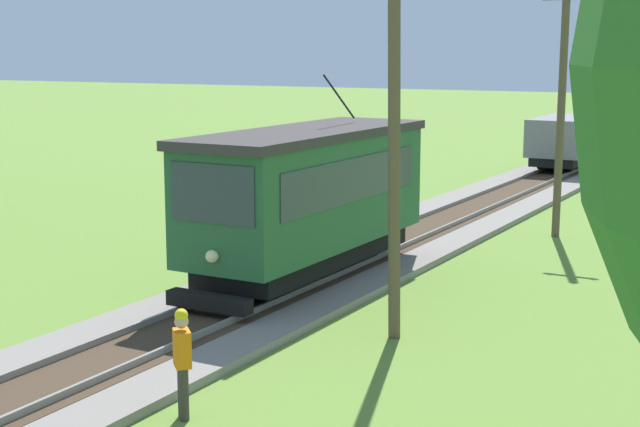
% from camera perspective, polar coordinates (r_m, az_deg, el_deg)
% --- Properties ---
extents(red_tram, '(2.60, 8.54, 4.79)m').
position_cam_1_polar(red_tram, '(23.05, -0.73, 1.09)').
color(red_tram, '#235633').
rests_on(red_tram, rail_right).
extents(freight_car, '(2.40, 5.20, 2.31)m').
position_cam_1_polar(freight_car, '(45.51, 14.62, 4.32)').
color(freight_car, slate).
rests_on(freight_car, rail_right).
extents(utility_pole_near_tram, '(1.40, 0.51, 8.26)m').
position_cam_1_polar(utility_pole_near_tram, '(18.25, 4.52, 5.18)').
color(utility_pole_near_tram, brown).
rests_on(utility_pole_near_tram, ground).
extents(utility_pole_mid, '(1.40, 0.36, 8.22)m').
position_cam_1_polar(utility_pole_mid, '(29.68, 14.41, 6.66)').
color(utility_pole_mid, brown).
rests_on(utility_pole_mid, ground).
extents(utility_pole_far, '(1.40, 0.53, 6.63)m').
position_cam_1_polar(utility_pole_far, '(42.01, 18.82, 6.21)').
color(utility_pole_far, brown).
rests_on(utility_pole_far, ground).
extents(track_worker, '(0.44, 0.44, 1.78)m').
position_cam_1_polar(track_worker, '(14.94, -8.33, -8.68)').
color(track_worker, '#38332D').
rests_on(track_worker, ground).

